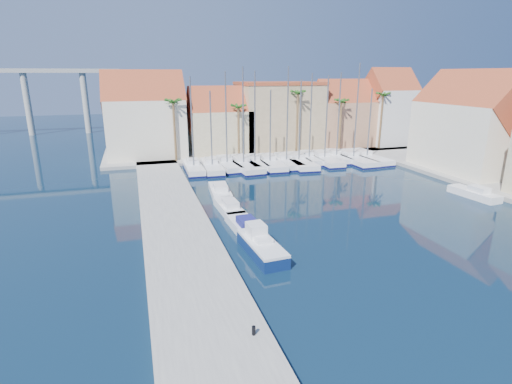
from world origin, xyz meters
TOP-DOWN VIEW (x-y plane):
  - ground at (0.00, 0.00)m, footprint 260.00×260.00m
  - quay_west at (-9.00, 13.50)m, footprint 6.00×77.00m
  - shore_north at (10.00, 48.00)m, footprint 54.00×16.00m
  - bollard at (-6.94, -2.70)m, footprint 0.20×0.20m
  - fishing_boat at (-3.34, 7.32)m, footprint 2.41×6.16m
  - motorboat_west_0 at (-3.30, 7.97)m, footprint 2.15×5.63m
  - motorboat_west_1 at (-3.28, 12.03)m, footprint 2.30×6.37m
  - motorboat_west_2 at (-3.46, 17.38)m, footprint 2.08×5.86m
  - motorboat_west_3 at (-3.10, 23.40)m, footprint 2.63×6.61m
  - motorboat_east_1 at (24.01, 14.23)m, footprint 2.39×5.93m
  - sailboat_0 at (-4.25, 36.01)m, footprint 2.58×8.91m
  - sailboat_1 at (-1.65, 35.81)m, footprint 2.98×9.41m
  - sailboat_2 at (0.65, 36.71)m, footprint 3.18×9.56m
  - sailboat_3 at (2.94, 36.10)m, footprint 3.86×11.83m
  - sailboat_4 at (4.86, 36.39)m, footprint 2.52×8.94m
  - sailboat_5 at (7.03, 35.91)m, footprint 3.26×10.70m
  - sailboat_6 at (9.67, 36.00)m, footprint 2.68×9.84m
  - sailboat_7 at (11.54, 35.63)m, footprint 3.95×11.79m
  - sailboat_8 at (13.90, 36.96)m, footprint 2.77×8.42m
  - sailboat_9 at (16.03, 36.04)m, footprint 3.15×10.52m
  - sailboat_10 at (18.55, 36.83)m, footprint 2.81×8.78m
  - sailboat_11 at (20.54, 35.27)m, footprint 3.25×11.63m
  - sailboat_12 at (22.98, 35.37)m, footprint 3.75×11.54m
  - building_0 at (-10.00, 47.00)m, footprint 12.30×9.00m
  - building_1 at (2.00, 47.00)m, footprint 10.30×8.00m
  - building_2 at (13.00, 48.00)m, footprint 14.20×10.20m
  - building_3 at (25.00, 47.00)m, footprint 10.30×8.00m
  - building_4 at (34.00, 46.00)m, footprint 8.30×8.00m
  - building_6 at (32.00, 24.00)m, footprint 9.00×14.30m
  - palm_0 at (-6.00, 42.00)m, footprint 2.60×2.60m
  - palm_1 at (4.00, 42.00)m, footprint 2.60×2.60m
  - palm_2 at (14.00, 42.00)m, footprint 2.60×2.60m
  - palm_3 at (22.00, 42.00)m, footprint 2.60×2.60m
  - palm_4 at (30.00, 42.00)m, footprint 2.60×2.60m

SIDE VIEW (x-z plane):
  - ground at x=0.00m, z-range 0.00..0.00m
  - quay_west at x=-9.00m, z-range 0.00..0.50m
  - shore_north at x=10.00m, z-range 0.00..0.50m
  - motorboat_west_0 at x=-3.30m, z-range -0.19..1.21m
  - motorboat_west_1 at x=-3.28m, z-range -0.19..1.21m
  - motorboat_east_1 at x=24.01m, z-range -0.19..1.21m
  - motorboat_west_2 at x=-3.46m, z-range -0.19..1.21m
  - motorboat_west_3 at x=-3.10m, z-range -0.19..1.21m
  - sailboat_12 at x=22.98m, z-range -5.05..6.16m
  - sailboat_5 at x=7.03m, z-range -5.01..6.13m
  - sailboat_7 at x=11.54m, z-range -5.74..6.88m
  - sailboat_1 at x=-1.65m, z-range -5.00..6.16m
  - sailboat_3 at x=2.94m, z-range -6.58..7.74m
  - sailboat_9 at x=16.03m, z-range -6.00..7.17m
  - sailboat_11 at x=20.54m, z-range -6.86..8.04m
  - sailboat_2 at x=0.65m, z-range -6.24..7.47m
  - sailboat_0 at x=-4.25m, z-range -5.89..7.12m
  - sailboat_6 at x=9.67m, z-range -6.58..7.80m
  - sailboat_4 at x=4.86m, z-range -6.24..7.50m
  - sailboat_10 at x=18.55m, z-range -6.13..7.39m
  - sailboat_8 at x=13.90m, z-range -6.09..7.36m
  - fishing_boat at x=-3.34m, z-range -0.35..1.76m
  - bollard at x=-6.94m, z-range 0.50..0.99m
  - building_1 at x=2.00m, z-range -0.20..10.80m
  - building_3 at x=25.00m, z-range -0.14..11.86m
  - building_2 at x=13.00m, z-range 0.51..12.01m
  - building_6 at x=32.00m, z-range -0.23..13.27m
  - building_0 at x=-10.00m, z-range -0.23..13.27m
  - building_4 at x=34.00m, z-range -0.03..13.97m
  - palm_1 at x=4.00m, z-range 3.56..12.71m
  - palm_3 at x=22.00m, z-range 3.78..13.43m
  - palm_0 at x=-6.00m, z-range 4.00..14.15m
  - palm_4 at x=30.00m, z-range 4.22..14.87m
  - palm_2 at x=14.00m, z-range 4.44..15.59m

